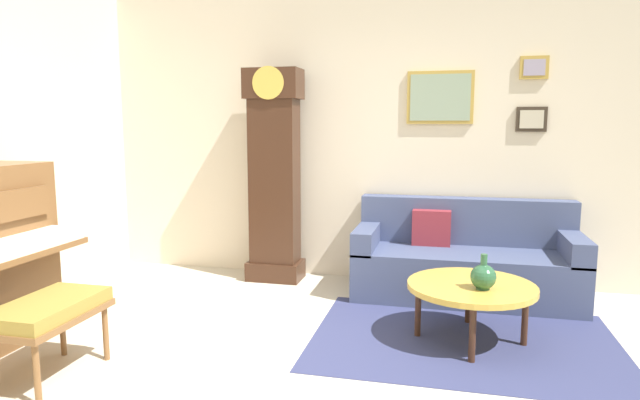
# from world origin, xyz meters

# --- Properties ---
(ground_plane) EXTENTS (6.40, 6.00, 0.10)m
(ground_plane) POSITION_xyz_m (0.00, 0.00, -0.05)
(ground_plane) COLOR beige
(wall_back) EXTENTS (5.30, 0.13, 2.80)m
(wall_back) POSITION_xyz_m (0.01, 2.40, 1.40)
(wall_back) COLOR beige
(wall_back) RESTS_ON ground_plane
(area_rug) EXTENTS (2.10, 1.50, 0.01)m
(area_rug) POSITION_xyz_m (0.99, 0.92, 0.00)
(area_rug) COLOR navy
(area_rug) RESTS_ON ground_plane
(piano_bench) EXTENTS (0.42, 0.70, 0.48)m
(piano_bench) POSITION_xyz_m (-1.43, -0.22, 0.41)
(piano_bench) COLOR brown
(piano_bench) RESTS_ON ground_plane
(grandfather_clock) EXTENTS (0.52, 0.34, 2.03)m
(grandfather_clock) POSITION_xyz_m (-0.77, 2.09, 0.96)
(grandfather_clock) COLOR #3D2316
(grandfather_clock) RESTS_ON ground_plane
(couch) EXTENTS (1.90, 0.80, 0.84)m
(couch) POSITION_xyz_m (1.01, 1.99, 0.31)
(couch) COLOR #424C70
(couch) RESTS_ON ground_plane
(coffee_table) EXTENTS (0.88, 0.88, 0.41)m
(coffee_table) POSITION_xyz_m (1.02, 0.94, 0.38)
(coffee_table) COLOR gold
(coffee_table) RESTS_ON ground_plane
(green_jug) EXTENTS (0.17, 0.17, 0.24)m
(green_jug) POSITION_xyz_m (1.09, 0.83, 0.50)
(green_jug) COLOR #234C33
(green_jug) RESTS_ON coffee_table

